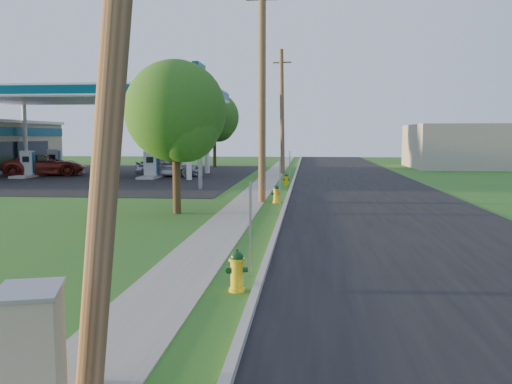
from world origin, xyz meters
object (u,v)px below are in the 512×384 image
(price_pylon, at_px, (199,90))
(car_silver, at_px, (168,166))
(utility_pole_mid, at_px, (262,90))
(fuel_pump_se, at_px, (166,165))
(hydrant_mid, at_px, (276,194))
(fuel_pump_nw, at_px, (28,167))
(tree_verge, at_px, (178,115))
(fuel_pump_sw, at_px, (54,164))
(utility_pole_far, at_px, (282,112))
(tree_lot, at_px, (215,119))
(hydrant_far, at_px, (286,180))
(car_red, at_px, (45,165))
(fuel_pump_ne, at_px, (151,168))
(hydrant_near, at_px, (237,271))
(utility_cabinet, at_px, (31,354))

(price_pylon, xyz_separation_m, car_silver, (-4.16, 8.98, -4.65))
(utility_pole_mid, xyz_separation_m, price_pylon, (-3.90, 5.50, 0.48))
(fuel_pump_se, height_order, hydrant_mid, fuel_pump_se)
(fuel_pump_nw, xyz_separation_m, car_silver, (9.84, 1.48, 0.06))
(tree_verge, bearing_deg, fuel_pump_sw, 125.86)
(utility_pole_far, distance_m, tree_verge, 22.05)
(tree_lot, bearing_deg, hydrant_far, -68.29)
(tree_verge, relative_size, car_red, 1.00)
(fuel_pump_ne, height_order, car_red, fuel_pump_ne)
(utility_pole_far, height_order, hydrant_mid, utility_pole_far)
(fuel_pump_ne, xyz_separation_m, hydrant_near, (9.60, -26.89, -0.32))
(fuel_pump_sw, xyz_separation_m, fuel_pump_se, (9.00, 0.00, 0.00))
(car_silver, bearing_deg, hydrant_near, -165.05)
(fuel_pump_sw, xyz_separation_m, hydrant_mid, (18.54, -17.19, -0.32))
(hydrant_far, height_order, car_red, car_red)
(tree_verge, relative_size, hydrant_mid, 7.04)
(utility_pole_far, xyz_separation_m, fuel_pump_se, (-8.90, -1.00, -4.08))
(utility_pole_far, height_order, hydrant_far, utility_pole_far)
(price_pylon, bearing_deg, fuel_pump_se, 113.50)
(utility_pole_far, bearing_deg, hydrant_far, -85.66)
(car_red, bearing_deg, utility_pole_far, -98.71)
(utility_pole_far, relative_size, tree_verge, 1.64)
(hydrant_mid, bearing_deg, utility_pole_mid, 163.55)
(hydrant_near, height_order, hydrant_mid, hydrant_near)
(hydrant_mid, height_order, car_red, car_red)
(fuel_pump_sw, distance_m, fuel_pump_se, 9.00)
(utility_pole_far, xyz_separation_m, tree_verge, (-2.84, -21.84, -1.08))
(fuel_pump_nw, xyz_separation_m, fuel_pump_se, (9.00, 4.00, 0.00))
(utility_pole_mid, bearing_deg, fuel_pump_nw, 144.01)
(hydrant_far, bearing_deg, car_red, 160.39)
(price_pylon, bearing_deg, fuel_pump_sw, 140.60)
(fuel_pump_ne, relative_size, fuel_pump_se, 1.00)
(tree_verge, distance_m, car_red, 23.46)
(price_pylon, distance_m, tree_verge, 9.55)
(utility_pole_far, height_order, fuel_pump_nw, utility_pole_far)
(utility_pole_mid, bearing_deg, fuel_pump_se, 117.63)
(fuel_pump_nw, relative_size, price_pylon, 0.47)
(tree_lot, bearing_deg, hydrant_near, -79.68)
(fuel_pump_se, bearing_deg, hydrant_near, -72.73)
(utility_pole_far, relative_size, fuel_pump_ne, 2.97)
(hydrant_near, bearing_deg, price_pylon, 103.36)
(tree_lot, bearing_deg, hydrant_mid, -74.74)
(utility_pole_far, xyz_separation_m, car_red, (-17.32, -3.62, -4.00))
(utility_pole_far, bearing_deg, car_silver, -156.41)
(utility_pole_mid, distance_m, utility_cabinet, 19.22)
(price_pylon, bearing_deg, utility_pole_mid, -54.66)
(utility_cabinet, height_order, car_red, car_red)
(hydrant_near, relative_size, hydrant_far, 1.09)
(fuel_pump_ne, bearing_deg, fuel_pump_se, 90.00)
(fuel_pump_nw, xyz_separation_m, tree_lot, (11.23, 13.59, 3.80))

